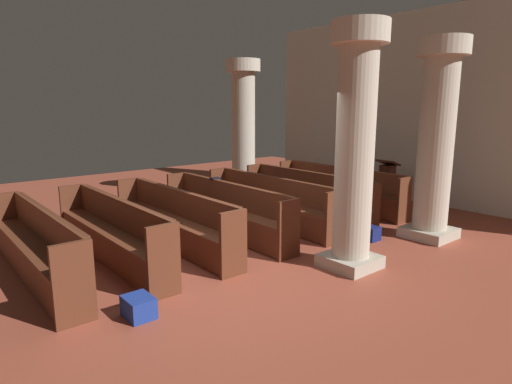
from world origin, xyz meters
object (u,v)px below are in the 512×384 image
pillar_far_side (243,127)px  pew_row_5 (111,229)px  kneeler_box_blue (139,307)px  pew_row_2 (269,199)px  pew_row_3 (225,208)px  pillar_aisle_side (436,137)px  pew_row_6 (35,243)px  lectern (387,186)px  pillar_aisle_rear (355,145)px  pew_row_1 (306,193)px  pew_row_4 (173,217)px  hymn_book (215,178)px  pew_row_0 (338,187)px  kneeler_box_navy (367,232)px

pillar_far_side → pew_row_5: bearing=-61.4°
kneeler_box_blue → pew_row_2: bearing=117.9°
pew_row_3 → pillar_aisle_side: 3.88m
pew_row_6 → lectern: size_ratio=3.15×
pew_row_3 → pillar_aisle_rear: pillar_aisle_rear is taller
pew_row_3 → pew_row_6: bearing=-90.0°
pew_row_3 → pew_row_1: bearing=90.0°
lectern → kneeler_box_blue: 7.07m
pew_row_4 → kneeler_box_blue: (1.94, -1.55, -0.38)m
pew_row_5 → lectern: lectern is taller
pew_row_2 → hymn_book: 1.14m
pillar_far_side → pillar_aisle_rear: (4.93, -1.92, 0.00)m
pew_row_0 → pew_row_5: bearing=-90.0°
pew_row_1 → pew_row_5: bearing=-90.0°
pew_row_2 → pew_row_6: 4.24m
pew_row_1 → pew_row_6: same height
pew_row_0 → pew_row_1: (0.00, -1.06, 0.00)m
pew_row_6 → kneeler_box_navy: (1.84, 4.93, -0.38)m
pew_row_0 → lectern: bearing=65.3°
pillar_far_side → hymn_book: 2.98m
pew_row_5 → pillar_aisle_side: 5.56m
pew_row_0 → pew_row_5: (0.00, -5.30, 0.00)m
pew_row_2 → kneeler_box_navy: pew_row_2 is taller
pew_row_4 → pew_row_6: 2.12m
pew_row_0 → kneeler_box_navy: 2.37m
pew_row_3 → pew_row_0: bearing=90.0°
pillar_aisle_side → kneeler_box_navy: (-0.65, -0.94, -1.66)m
pew_row_4 → hymn_book: (-0.58, 1.25, 0.44)m
pillar_aisle_side → kneeler_box_navy: bearing=-124.7°
pew_row_4 → kneeler_box_navy: (1.84, 2.81, -0.38)m
pew_row_5 → lectern: (0.52, 6.43, -0.05)m
pillar_aisle_rear → kneeler_box_navy: 2.21m
pew_row_3 → lectern: size_ratio=3.15×
pew_row_4 → pillar_far_side: size_ratio=1.00×
pew_row_6 → pew_row_0: bearing=90.0°
pew_row_2 → pillar_far_side: bearing=152.0°
pew_row_2 → lectern: bearing=80.9°
pillar_aisle_side → pew_row_0: bearing=168.6°
lectern → kneeler_box_blue: lectern is taller
pew_row_6 → pew_row_5: bearing=90.0°
pew_row_2 → pew_row_3: same height
pew_row_4 → lectern: lectern is taller
pew_row_5 → kneeler_box_navy: bearing=64.5°
pew_row_4 → hymn_book: size_ratio=18.83×
lectern → pillar_far_side: bearing=-146.6°
pew_row_1 → pew_row_2: size_ratio=1.00×
pillar_aisle_rear → pew_row_3: bearing=-170.0°
pillar_far_side → pillar_aisle_rear: same height
pew_row_0 → kneeler_box_blue: 6.12m
pew_row_5 → kneeler_box_navy: (1.84, 3.87, -0.38)m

